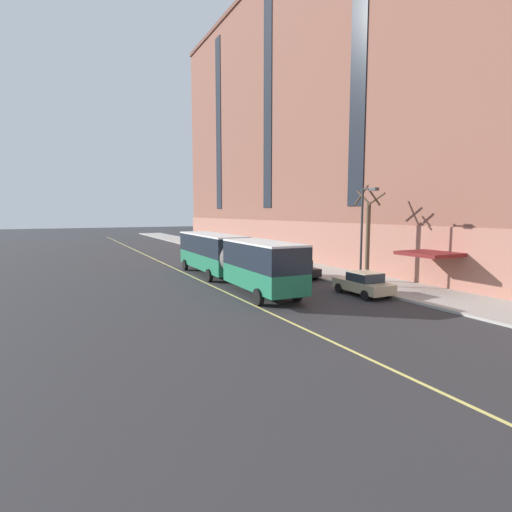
% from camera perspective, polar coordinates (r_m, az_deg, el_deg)
% --- Properties ---
extents(ground_plane, '(260.00, 260.00, 0.00)m').
position_cam_1_polar(ground_plane, '(23.83, 4.18, -6.82)').
color(ground_plane, '#303033').
extents(sidewalk, '(5.36, 160.00, 0.15)m').
position_cam_1_polar(sidewalk, '(31.85, 16.23, -3.59)').
color(sidewalk, '#ADA89E').
rests_on(sidewalk, ground).
extents(apartment_facade, '(15.20, 110.00, 35.03)m').
position_cam_1_polar(apartment_facade, '(38.11, 31.06, 23.93)').
color(apartment_facade, brown).
rests_on(apartment_facade, ground).
extents(city_bus, '(3.26, 19.10, 3.55)m').
position_cam_1_polar(city_bus, '(30.65, -3.88, 0.02)').
color(city_bus, '#1E704C').
rests_on(city_bus, ground).
extents(parked_car_black_1, '(2.08, 4.81, 1.56)m').
position_cam_1_polar(parked_car_black_1, '(33.14, 5.80, -1.76)').
color(parked_car_black_1, black).
rests_on(parked_car_black_1, ground).
extents(parked_car_champagne_2, '(2.11, 4.31, 1.56)m').
position_cam_1_polar(parked_car_champagne_2, '(26.88, 15.07, -3.82)').
color(parked_car_champagne_2, '#BCAD89').
rests_on(parked_car_champagne_2, ground).
extents(parked_car_green_3, '(2.01, 4.72, 1.56)m').
position_cam_1_polar(parked_car_green_3, '(54.75, -7.78, 1.38)').
color(parked_car_green_3, '#23603D').
rests_on(parked_car_green_3, ground).
extents(street_tree_mid_block, '(1.87, 1.71, 7.37)m').
position_cam_1_polar(street_tree_mid_block, '(31.46, 15.69, 3.14)').
color(street_tree_mid_block, brown).
rests_on(street_tree_mid_block, sidewalk).
extents(street_lamp, '(0.36, 1.48, 6.94)m').
position_cam_1_polar(street_lamp, '(29.09, 15.17, 4.10)').
color(street_lamp, '#2D2D30').
rests_on(street_lamp, sidewalk).
extents(fire_hydrant, '(0.42, 0.24, 0.72)m').
position_cam_1_polar(fire_hydrant, '(48.49, -3.14, 0.46)').
color(fire_hydrant, red).
rests_on(fire_hydrant, sidewalk).
extents(lane_centerline, '(0.16, 140.00, 0.01)m').
position_cam_1_polar(lane_centerline, '(25.61, -2.84, -5.88)').
color(lane_centerline, '#E0D66B').
rests_on(lane_centerline, ground).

